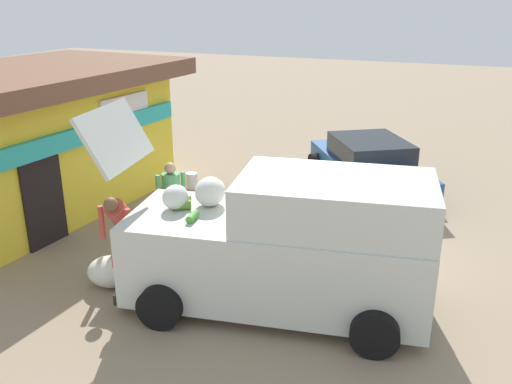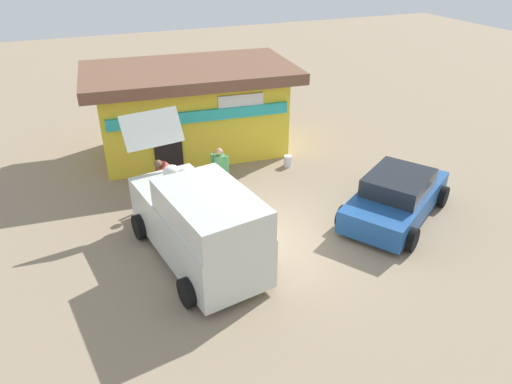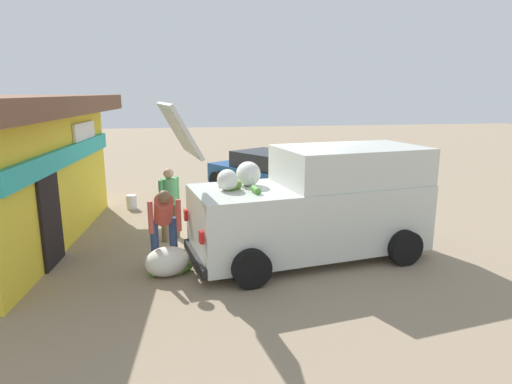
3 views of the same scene
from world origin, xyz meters
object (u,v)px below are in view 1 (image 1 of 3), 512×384
parked_sedan (369,167)px  vendor_standing (172,196)px  storefront_bar (24,140)px  delivery_van (288,245)px  paint_bucket (192,181)px  customer_bending (122,224)px  unloaded_banana_pile (112,272)px

parked_sedan → vendor_standing: size_ratio=2.72×
storefront_bar → delivery_van: 6.62m
storefront_bar → vendor_standing: storefront_bar is taller
vendor_standing → paint_bucket: 3.04m
customer_bending → delivery_van: bearing=-89.6°
storefront_bar → paint_bucket: bearing=-44.2°
storefront_bar → delivery_van: (-1.62, -6.39, -0.56)m
delivery_van → customer_bending: bearing=90.4°
delivery_van → vendor_standing: 3.15m
vendor_standing → paint_bucket: vendor_standing is taller
parked_sedan → vendor_standing: vendor_standing is taller
storefront_bar → vendor_standing: 3.67m
storefront_bar → customer_bending: 3.95m
vendor_standing → customer_bending: (-1.47, 0.07, 0.00)m
vendor_standing → paint_bucket: (2.75, 1.09, -0.70)m
storefront_bar → parked_sedan: bearing=-58.8°
parked_sedan → paint_bucket: size_ratio=11.11×
customer_bending → paint_bucket: size_ratio=3.89×
unloaded_banana_pile → vendor_standing: bearing=-0.9°
parked_sedan → unloaded_banana_pile: (-6.03, 2.95, -0.36)m
vendor_standing → customer_bending: 1.47m
storefront_bar → parked_sedan: size_ratio=1.75×
storefront_bar → vendor_standing: size_ratio=4.75×
delivery_van → parked_sedan: size_ratio=1.20×
vendor_standing → unloaded_banana_pile: (-1.91, 0.03, -0.65)m
delivery_van → unloaded_banana_pile: delivery_van is taller
parked_sedan → unloaded_banana_pile: size_ratio=4.59×
vendor_standing → paint_bucket: bearing=21.6°
delivery_van → paint_bucket: size_ratio=13.28×
customer_bending → paint_bucket: customer_bending is taller
vendor_standing → paint_bucket: size_ratio=4.08×
paint_bucket → unloaded_banana_pile: bearing=-167.2°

